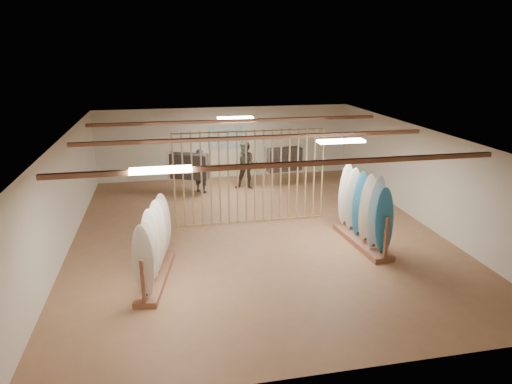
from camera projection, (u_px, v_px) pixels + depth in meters
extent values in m
plane|color=#976949|center=(256.00, 232.00, 12.95)|extent=(12.00, 12.00, 0.00)
plane|color=gray|center=(256.00, 135.00, 12.10)|extent=(12.00, 12.00, 0.00)
plane|color=silver|center=(226.00, 143.00, 18.13)|extent=(12.00, 0.00, 12.00)
plane|color=silver|center=(335.00, 296.00, 6.92)|extent=(12.00, 0.00, 12.00)
plane|color=silver|center=(63.00, 196.00, 11.57)|extent=(0.00, 12.00, 12.00)
plane|color=silver|center=(421.00, 175.00, 13.48)|extent=(0.00, 12.00, 12.00)
cube|color=#925C42|center=(256.00, 138.00, 12.13)|extent=(9.50, 6.12, 0.10)
cube|color=white|center=(256.00, 137.00, 12.12)|extent=(1.20, 0.35, 0.06)
cylinder|color=#A58C50|center=(174.00, 182.00, 12.85)|extent=(0.05, 0.05, 2.78)
cylinder|color=#A58C50|center=(183.00, 181.00, 12.90)|extent=(0.05, 0.05, 2.78)
cylinder|color=#A58C50|center=(192.00, 181.00, 12.95)|extent=(0.05, 0.05, 2.78)
cylinder|color=#A58C50|center=(202.00, 180.00, 13.00)|extent=(0.05, 0.05, 2.78)
cylinder|color=#A58C50|center=(211.00, 180.00, 13.05)|extent=(0.05, 0.05, 2.78)
cylinder|color=#A58C50|center=(220.00, 179.00, 13.10)|extent=(0.05, 0.05, 2.78)
cylinder|color=#A58C50|center=(229.00, 179.00, 13.15)|extent=(0.05, 0.05, 2.78)
cylinder|color=#A58C50|center=(237.00, 178.00, 13.20)|extent=(0.05, 0.05, 2.78)
cylinder|color=#A58C50|center=(246.00, 178.00, 13.25)|extent=(0.05, 0.05, 2.78)
cylinder|color=#A58C50|center=(255.00, 177.00, 13.30)|extent=(0.05, 0.05, 2.78)
cylinder|color=#A58C50|center=(264.00, 177.00, 13.35)|extent=(0.05, 0.05, 2.78)
cylinder|color=#A58C50|center=(272.00, 176.00, 13.40)|extent=(0.05, 0.05, 2.78)
cylinder|color=#A58C50|center=(281.00, 176.00, 13.44)|extent=(0.05, 0.05, 2.78)
cylinder|color=#A58C50|center=(289.00, 175.00, 13.49)|extent=(0.05, 0.05, 2.78)
cylinder|color=#A58C50|center=(297.00, 175.00, 13.54)|extent=(0.05, 0.05, 2.78)
cylinder|color=#A58C50|center=(306.00, 174.00, 13.59)|extent=(0.05, 0.05, 2.78)
cylinder|color=#A58C50|center=(314.00, 174.00, 13.64)|extent=(0.05, 0.05, 2.78)
cylinder|color=#A58C50|center=(322.00, 173.00, 13.69)|extent=(0.05, 0.05, 2.78)
cube|color=teal|center=(226.00, 138.00, 18.05)|extent=(1.40, 0.03, 0.90)
cube|color=#925C42|center=(156.00, 276.00, 10.32)|extent=(0.93, 2.58, 0.13)
cylinder|color=black|center=(154.00, 243.00, 10.07)|extent=(0.46, 2.45, 0.01)
ellipsoid|color=white|center=(143.00, 262.00, 9.03)|extent=(0.43, 0.13, 1.64)
ellipsoid|color=white|center=(147.00, 254.00, 9.37)|extent=(0.43, 0.13, 1.64)
ellipsoid|color=white|center=(150.00, 247.00, 9.71)|extent=(0.43, 0.13, 1.64)
ellipsoid|color=silver|center=(154.00, 240.00, 10.05)|extent=(0.43, 0.13, 1.64)
ellipsoid|color=white|center=(157.00, 234.00, 10.39)|extent=(0.43, 0.13, 1.64)
ellipsoid|color=silver|center=(159.00, 228.00, 10.73)|extent=(0.43, 0.13, 1.64)
ellipsoid|color=silver|center=(162.00, 222.00, 11.07)|extent=(0.43, 0.13, 1.64)
cube|color=#925C42|center=(361.00, 241.00, 12.16)|extent=(0.72, 2.47, 0.15)
cylinder|color=black|center=(364.00, 209.00, 11.89)|extent=(0.19, 2.38, 0.01)
ellipsoid|color=#2D8CD1|center=(384.00, 220.00, 10.93)|extent=(0.47, 0.09, 1.82)
ellipsoid|color=white|center=(376.00, 214.00, 11.31)|extent=(0.47, 0.09, 1.82)
ellipsoid|color=silver|center=(368.00, 209.00, 11.68)|extent=(0.47, 0.09, 1.82)
ellipsoid|color=#2D8CD1|center=(360.00, 204.00, 12.05)|extent=(0.47, 0.09, 1.82)
ellipsoid|color=silver|center=(353.00, 199.00, 12.43)|extent=(0.47, 0.09, 1.82)
ellipsoid|color=white|center=(346.00, 195.00, 12.80)|extent=(0.47, 0.09, 1.82)
cylinder|color=silver|center=(189.00, 153.00, 15.89)|extent=(1.34, 0.64, 0.03)
cube|color=black|center=(189.00, 166.00, 16.04)|extent=(1.38, 0.90, 0.88)
cylinder|color=silver|center=(190.00, 173.00, 16.11)|extent=(0.03, 0.03, 1.56)
cylinder|color=silver|center=(285.00, 147.00, 16.96)|extent=(1.42, 0.28, 0.03)
cube|color=black|center=(285.00, 160.00, 17.11)|extent=(1.37, 0.58, 0.87)
cylinder|color=silver|center=(284.00, 165.00, 17.18)|extent=(0.03, 0.03, 1.53)
imported|color=#282830|center=(200.00, 168.00, 16.28)|extent=(0.80, 0.76, 1.82)
imported|color=#3E3C30|center=(246.00, 162.00, 16.65)|extent=(1.17, 1.03, 2.03)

